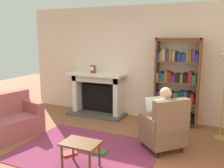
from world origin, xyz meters
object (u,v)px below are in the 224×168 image
at_px(mantel_clock, 93,69).
at_px(armchair_reading, 165,128).
at_px(side_table, 81,146).
at_px(seated_reader, 161,115).
at_px(bookshelf, 177,83).
at_px(fireplace, 98,92).

xyz_separation_m(mantel_clock, armchair_reading, (2.10, -1.33, -0.75)).
distance_m(mantel_clock, side_table, 2.76).
distance_m(mantel_clock, seated_reader, 2.43).
bearing_deg(bookshelf, armchair_reading, -87.41).
relative_size(fireplace, armchair_reading, 1.51).
distance_m(fireplace, mantel_clock, 0.61).
relative_size(mantel_clock, side_table, 0.34).
distance_m(armchair_reading, side_table, 1.50).
relative_size(seated_reader, side_table, 2.04).
bearing_deg(bookshelf, seated_reader, -90.75).
height_order(fireplace, seated_reader, seated_reader).
xyz_separation_m(mantel_clock, seated_reader, (2.01, -1.24, -0.55)).
relative_size(mantel_clock, seated_reader, 0.17).
bearing_deg(bookshelf, mantel_clock, -176.19).
xyz_separation_m(bookshelf, armchair_reading, (0.07, -1.46, -0.52)).
bearing_deg(mantel_clock, seated_reader, -31.70).
relative_size(fireplace, mantel_clock, 7.78).
height_order(mantel_clock, bookshelf, bookshelf).
height_order(fireplace, bookshelf, bookshelf).
bearing_deg(armchair_reading, side_table, 0.61).
bearing_deg(mantel_clock, side_table, -66.19).
bearing_deg(fireplace, mantel_clock, -129.70).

